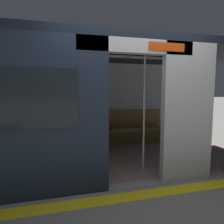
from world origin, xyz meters
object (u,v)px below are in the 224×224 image
at_px(person_seated, 101,121).
at_px(bench_seat, 103,133).
at_px(grab_pole_door, 105,113).
at_px(handbag, 83,126).
at_px(grab_pole_far, 144,111).
at_px(train_car, 112,87).
at_px(book, 113,127).

bearing_deg(person_seated, bench_seat, -138.61).
relative_size(bench_seat, grab_pole_door, 1.52).
distance_m(handbag, grab_pole_far, 2.09).
relative_size(train_car, person_seated, 5.47).
bearing_deg(bench_seat, book, -172.46).
xyz_separation_m(handbag, grab_pole_far, (-0.88, 1.81, 0.55)).
bearing_deg(person_seated, grab_pole_far, 104.16).
relative_size(bench_seat, handbag, 12.62).
bearing_deg(train_car, person_seated, -89.41).
distance_m(bench_seat, book, 0.31).
height_order(train_car, grab_pole_far, train_car).
height_order(person_seated, grab_pole_door, grab_pole_door).
bearing_deg(train_car, grab_pole_far, 121.71).
relative_size(handbag, book, 1.18).
distance_m(person_seated, grab_pole_far, 1.81).
bearing_deg(person_seated, handbag, -12.48).
xyz_separation_m(book, grab_pole_far, (-0.08, 1.80, 0.62)).
distance_m(person_seated, handbag, 0.48).
xyz_separation_m(bench_seat, book, (-0.29, -0.04, 0.12)).
distance_m(handbag, book, 0.80).
xyz_separation_m(person_seated, grab_pole_door, (0.31, 1.84, 0.41)).
height_order(grab_pole_door, grab_pole_far, same).
xyz_separation_m(person_seated, handbag, (0.45, -0.10, -0.14)).
xyz_separation_m(bench_seat, grab_pole_door, (0.37, 1.89, 0.74)).
relative_size(bench_seat, grab_pole_far, 1.52).
height_order(train_car, handbag, train_car).
bearing_deg(handbag, grab_pole_door, 94.01).
height_order(train_car, bench_seat, train_car).
distance_m(handbag, grab_pole_door, 2.02).
bearing_deg(grab_pole_door, grab_pole_far, -170.47).
xyz_separation_m(bench_seat, person_seated, (0.06, 0.05, 0.33)).
xyz_separation_m(train_car, person_seated, (0.01, -1.03, -0.85)).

